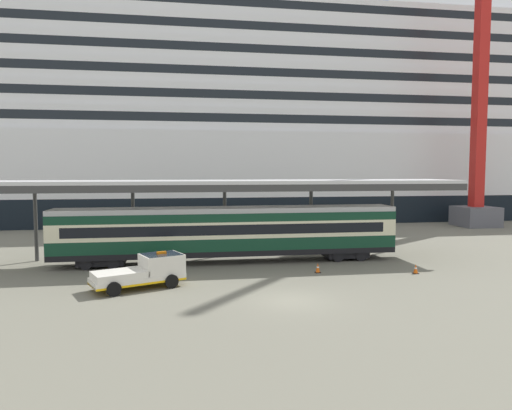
{
  "coord_description": "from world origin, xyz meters",
  "views": [
    {
      "loc": [
        -5.59,
        -23.17,
        6.84
      ],
      "look_at": [
        -0.67,
        7.44,
        4.5
      ],
      "focal_mm": 32.4,
      "sensor_mm": 36.0,
      "label": 1
    }
  ],
  "objects": [
    {
      "name": "ground_plane",
      "position": [
        0.0,
        0.0,
        0.0
      ],
      "size": [
        400.0,
        400.0,
        0.0
      ],
      "primitive_type": "plane",
      "color": "#6D6B5B"
    },
    {
      "name": "service_truck",
      "position": [
        -7.7,
        4.12,
        0.99
      ],
      "size": [
        5.58,
        3.9,
        2.02
      ],
      "color": "silver",
      "rests_on": "ground"
    },
    {
      "name": "platform_canopy",
      "position": [
        -2.25,
        11.06,
        5.81
      ],
      "size": [
        35.56,
        5.39,
        6.09
      ],
      "color": "silver",
      "rests_on": "ground"
    },
    {
      "name": "dockside_crane",
      "position": [
        30.34,
        27.99,
        16.42
      ],
      "size": [
        11.85,
        4.4,
        55.74
      ],
      "color": "#595960",
      "rests_on": "ground"
    },
    {
      "name": "traffic_cone_near",
      "position": [
        9.65,
        4.92,
        0.31
      ],
      "size": [
        0.36,
        0.36,
        0.64
      ],
      "color": "black",
      "rests_on": "ground"
    },
    {
      "name": "cruise_ship",
      "position": [
        7.96,
        44.21,
        13.08
      ],
      "size": [
        169.01,
        22.87,
        38.04
      ],
      "color": "black",
      "rests_on": "ground"
    },
    {
      "name": "traffic_cone_mid",
      "position": [
        3.32,
        6.21,
        0.32
      ],
      "size": [
        0.36,
        0.36,
        0.65
      ],
      "color": "black",
      "rests_on": "ground"
    },
    {
      "name": "train_carriage",
      "position": [
        -2.25,
        10.62,
        2.31
      ],
      "size": [
        25.05,
        2.81,
        4.11
      ],
      "color": "black",
      "rests_on": "ground"
    }
  ]
}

